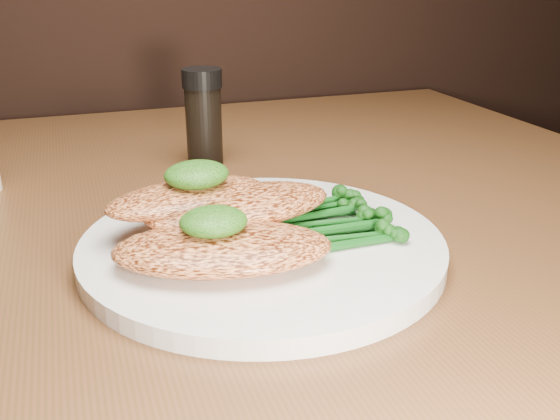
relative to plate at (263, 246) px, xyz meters
name	(u,v)px	position (x,y,z in m)	size (l,w,h in m)	color
plate	(263,246)	(0.00, 0.00, 0.00)	(0.29, 0.29, 0.02)	white
chicken_front	(223,248)	(-0.04, -0.04, 0.02)	(0.16, 0.09, 0.03)	#FA8F4F
chicken_mid	(240,206)	(-0.01, 0.02, 0.03)	(0.16, 0.08, 0.02)	#FA8F4F
chicken_back	(187,197)	(-0.05, 0.04, 0.04)	(0.14, 0.07, 0.02)	#FA8F4F
pesto_front	(213,221)	(-0.05, -0.03, 0.04)	(0.05, 0.05, 0.02)	black
pesto_back	(196,174)	(-0.04, 0.04, 0.05)	(0.05, 0.05, 0.02)	black
broccolini_bundle	(312,216)	(0.04, 0.00, 0.02)	(0.15, 0.11, 0.02)	#104B13
pepper_grinder	(204,117)	(0.01, 0.25, 0.05)	(0.05, 0.05, 0.11)	black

